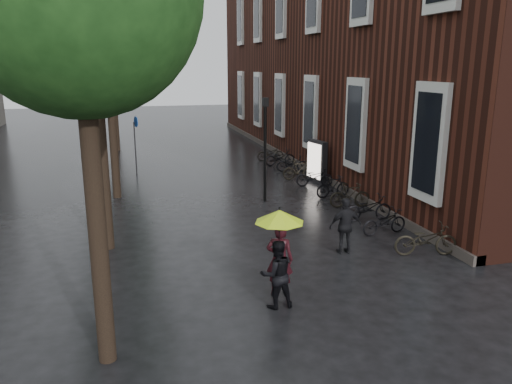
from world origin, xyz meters
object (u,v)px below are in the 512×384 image
object	(u,v)px
person_burgundy	(280,260)
pedestrian_walking	(346,226)
lamp_post	(265,140)
person_black	(277,274)
ad_lightbox	(317,162)
parked_bicycles	(325,183)

from	to	relation	value
person_burgundy	pedestrian_walking	bearing A→B (deg)	-117.38
lamp_post	person_black	bearing A→B (deg)	-104.11
person_black	ad_lightbox	world-z (taller)	ad_lightbox
person_black	parked_bicycles	xyz separation A→B (m)	(4.96, 9.25, -0.34)
person_burgundy	lamp_post	distance (m)	8.40
pedestrian_walking	lamp_post	distance (m)	6.23
pedestrian_walking	lamp_post	bearing A→B (deg)	-80.66
person_black	ad_lightbox	size ratio (longest dim) A/B	0.81
person_burgundy	parked_bicycles	world-z (taller)	person_burgundy
pedestrian_walking	ad_lightbox	distance (m)	8.90
person_burgundy	ad_lightbox	distance (m)	11.76
person_black	parked_bicycles	bearing A→B (deg)	-120.32
person_black	pedestrian_walking	bearing A→B (deg)	-139.38
person_black	ad_lightbox	bearing A→B (deg)	-117.70
person_burgundy	parked_bicycles	distance (m)	9.85
parked_bicycles	lamp_post	distance (m)	3.51
person_black	ad_lightbox	xyz separation A→B (m)	(5.36, 11.20, 0.19)
lamp_post	parked_bicycles	bearing A→B (deg)	12.62
person_black	pedestrian_walking	xyz separation A→B (m)	(2.88, 2.66, 0.03)
parked_bicycles	pedestrian_walking	bearing A→B (deg)	-107.54
ad_lightbox	lamp_post	size ratio (longest dim) A/B	0.48
person_burgundy	pedestrian_walking	xyz separation A→B (m)	(2.62, 2.06, -0.05)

